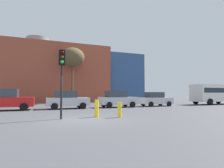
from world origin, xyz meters
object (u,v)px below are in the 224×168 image
at_px(parked_car_1, 6,100).
at_px(bollard_yellow_0, 97,108).
at_px(parked_car_2, 67,100).
at_px(bare_tree_0, 73,57).
at_px(bollard_yellow_1, 120,110).
at_px(parked_car_3, 117,99).
at_px(traffic_light_island, 62,68).
at_px(white_bus, 214,93).
at_px(parked_car_4, 155,99).

height_order(parked_car_1, bollard_yellow_0, parked_car_1).
bearing_deg(parked_car_1, parked_car_2, 0.00).
xyz_separation_m(bare_tree_0, bollard_yellow_1, (0.14, -18.02, -6.64)).
xyz_separation_m(parked_car_3, bollard_yellow_1, (-3.15, -7.87, -0.41)).
bearing_deg(bollard_yellow_0, parked_car_3, 58.40).
xyz_separation_m(parked_car_1, parked_car_3, (10.58, 0.00, -0.06)).
height_order(bollard_yellow_0, bollard_yellow_1, bollard_yellow_0).
height_order(traffic_light_island, bare_tree_0, bare_tree_0).
height_order(white_bus, bollard_yellow_0, white_bus).
height_order(white_bus, bollard_yellow_1, white_bus).
xyz_separation_m(traffic_light_island, bollard_yellow_0, (2.20, 0.22, -2.43)).
distance_m(parked_car_1, bollard_yellow_1, 10.84).
bearing_deg(white_bus, parked_car_2, -179.33).
height_order(bare_tree_0, bollard_yellow_0, bare_tree_0).
xyz_separation_m(white_bus, traffic_light_island, (-21.39, -7.67, 1.35)).
xyz_separation_m(white_bus, bare_tree_0, (-18.03, 9.92, 5.49)).
bearing_deg(bare_tree_0, parked_car_4, -51.10).
distance_m(parked_car_2, bollard_yellow_1, 8.18).
bearing_deg(bollard_yellow_0, bare_tree_0, 86.21).
relative_size(parked_car_4, white_bus, 0.56).
bearing_deg(parked_car_1, parked_car_4, 0.00).
bearing_deg(bollard_yellow_1, parked_car_4, 44.34).
distance_m(white_bus, bare_tree_0, 21.30).
distance_m(parked_car_2, parked_car_4, 10.25).
height_order(parked_car_2, parked_car_4, parked_car_2).
bearing_deg(bollard_yellow_0, traffic_light_island, -174.18).
xyz_separation_m(parked_car_3, white_bus, (14.75, 0.24, 0.74)).
height_order(parked_car_1, parked_car_2, parked_car_1).
bearing_deg(white_bus, bare_tree_0, 151.19).
xyz_separation_m(parked_car_2, parked_car_4, (10.25, -0.00, -0.05)).
height_order(traffic_light_island, bollard_yellow_1, traffic_light_island).
xyz_separation_m(parked_car_3, traffic_light_island, (-6.64, -7.44, 2.09)).
relative_size(white_bus, bare_tree_0, 0.79).
bearing_deg(bollard_yellow_1, parked_car_3, 68.21).
height_order(parked_car_1, parked_car_3, parked_car_1).
bearing_deg(parked_car_3, parked_car_1, -180.00).
xyz_separation_m(parked_car_4, bare_tree_0, (-8.19, 10.15, 6.29)).
distance_m(white_bus, bollard_yellow_1, 19.68).
relative_size(parked_car_1, parked_car_2, 1.07).
bearing_deg(bollard_yellow_0, white_bus, 21.22).
height_order(parked_car_2, bare_tree_0, bare_tree_0).
bearing_deg(parked_car_4, parked_car_1, -180.00).
bearing_deg(bollard_yellow_0, parked_car_4, 37.66).
relative_size(parked_car_4, bollard_yellow_1, 4.06).
xyz_separation_m(bollard_yellow_0, bollard_yellow_1, (1.29, -0.66, -0.07)).
xyz_separation_m(parked_car_2, bollard_yellow_1, (2.19, -7.87, -0.41)).
distance_m(bare_tree_0, bollard_yellow_1, 19.21).
bearing_deg(white_bus, bollard_yellow_1, -155.63).
bearing_deg(parked_car_3, bare_tree_0, 107.93).
relative_size(parked_car_2, bollard_yellow_0, 3.73).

